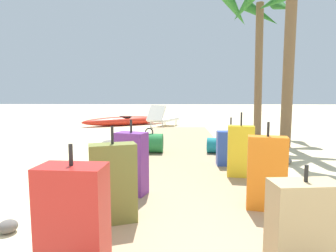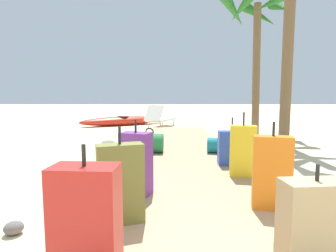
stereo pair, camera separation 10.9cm
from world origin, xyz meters
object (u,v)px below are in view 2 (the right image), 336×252
object	(u,v)px
duffel_bag_green	(150,143)
suitcase_blue	(232,148)
duffel_bag_teal	(225,145)
palm_tree_far_right	(256,20)
kayak	(123,121)
suitcase_purple	(136,163)
suitcase_yellow	(243,151)
suitcase_orange	(272,173)
lounge_chair	(160,118)
suitcase_olive	(121,183)
suitcase_tan	(314,226)
suitcase_red	(86,223)

from	to	relation	value
duffel_bag_green	suitcase_blue	distance (m)	1.66
suitcase_blue	duffel_bag_teal	size ratio (longest dim) A/B	1.10
palm_tree_far_right	kayak	xyz separation A→B (m)	(-4.34, 2.30, -3.19)
kayak	duffel_bag_green	bearing A→B (deg)	-75.30
suitcase_blue	suitcase_purple	bearing A→B (deg)	-135.67
duffel_bag_green	suitcase_yellow	bearing A→B (deg)	-48.21
suitcase_orange	suitcase_purple	xyz separation A→B (m)	(-1.36, 0.39, -0.01)
duffel_bag_green	suitcase_orange	bearing A→B (deg)	-62.48
duffel_bag_teal	lounge_chair	size ratio (longest dim) A/B	0.43
suitcase_olive	suitcase_purple	bearing A→B (deg)	86.06
suitcase_tan	lounge_chair	distance (m)	8.63
suitcase_orange	duffel_bag_green	xyz separation A→B (m)	(-1.38, 2.65, -0.17)
duffel_bag_green	suitcase_blue	size ratio (longest dim) A/B	0.71
kayak	suitcase_tan	bearing A→B (deg)	-73.25
duffel_bag_green	suitcase_purple	bearing A→B (deg)	-89.56
palm_tree_far_right	suitcase_red	bearing A→B (deg)	-113.45
duffel_bag_teal	duffel_bag_green	bearing A→B (deg)	177.96
suitcase_yellow	suitcase_red	distance (m)	2.63
lounge_chair	suitcase_yellow	bearing A→B (deg)	-78.00
suitcase_olive	suitcase_red	bearing A→B (deg)	-95.35
suitcase_yellow	suitcase_blue	distance (m)	0.62
suitcase_orange	suitcase_tan	size ratio (longest dim) A/B	1.25
suitcase_blue	suitcase_olive	distance (m)	2.46
suitcase_blue	lounge_chair	size ratio (longest dim) A/B	0.47
lounge_chair	kayak	distance (m)	1.57
suitcase_blue	lounge_chair	xyz separation A→B (m)	(-1.36, 5.86, -0.02)
suitcase_olive	palm_tree_far_right	xyz separation A→B (m)	(2.93, 6.16, 2.94)
palm_tree_far_right	duffel_bag_teal	bearing A→B (deg)	-114.31
suitcase_tan	kayak	distance (m)	9.53
suitcase_purple	palm_tree_far_right	size ratio (longest dim) A/B	0.20
suitcase_tan	palm_tree_far_right	xyz separation A→B (m)	(1.60, 6.82, 2.99)
suitcase_olive	duffel_bag_teal	bearing A→B (deg)	63.32
suitcase_orange	suitcase_red	world-z (taller)	suitcase_orange
duffel_bag_teal	palm_tree_far_right	distance (m)	4.75
suitcase_yellow	palm_tree_far_right	bearing A→B (deg)	72.30
suitcase_tan	suitcase_orange	bearing A→B (deg)	85.28
suitcase_olive	kayak	world-z (taller)	suitcase_olive
suitcase_yellow	duffel_bag_teal	size ratio (longest dim) A/B	1.27
suitcase_yellow	suitcase_blue	size ratio (longest dim) A/B	1.16
suitcase_orange	palm_tree_far_right	bearing A→B (deg)	75.45
duffel_bag_green	kayak	bearing A→B (deg)	104.70
suitcase_orange	duffel_bag_teal	size ratio (longest dim) A/B	1.24
suitcase_olive	kayak	size ratio (longest dim) A/B	0.26
suitcase_yellow	duffel_bag_teal	distance (m)	1.51
suitcase_tan	suitcase_red	xyz separation A→B (m)	(-1.40, -0.10, 0.06)
suitcase_yellow	lounge_chair	distance (m)	6.61
duffel_bag_green	palm_tree_far_right	distance (m)	5.32
lounge_chair	suitcase_orange	bearing A→B (deg)	-79.73
suitcase_red	palm_tree_far_right	xyz separation A→B (m)	(3.00, 6.92, 2.93)
suitcase_orange	lounge_chair	bearing A→B (deg)	100.27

